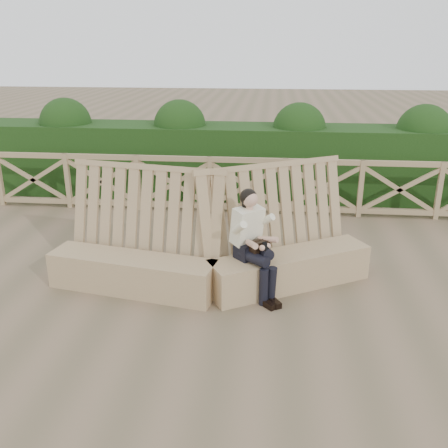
# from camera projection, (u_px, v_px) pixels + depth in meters

# --- Properties ---
(ground) EXTENTS (60.00, 60.00, 0.00)m
(ground) POSITION_uv_depth(u_px,v_px,m) (230.00, 299.00, 6.52)
(ground) COLOR brown
(ground) RESTS_ON ground
(bench) EXTENTS (4.37, 1.80, 1.62)m
(bench) POSITION_uv_depth(u_px,v_px,m) (212.00, 258.00, 6.77)
(bench) COLOR #9F7E5A
(bench) RESTS_ON ground
(woman) EXTENTS (0.73, 0.82, 1.42)m
(woman) POSITION_uv_depth(u_px,v_px,m) (253.00, 239.00, 6.43)
(woman) COLOR black
(woman) RESTS_ON ground
(guardrail) EXTENTS (10.10, 0.09, 1.10)m
(guardrail) POSITION_uv_depth(u_px,v_px,m) (247.00, 186.00, 9.59)
(guardrail) COLOR #947B56
(guardrail) RESTS_ON ground
(hedge) EXTENTS (12.00, 1.20, 1.50)m
(hedge) POSITION_uv_depth(u_px,v_px,m) (250.00, 161.00, 10.64)
(hedge) COLOR black
(hedge) RESTS_ON ground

